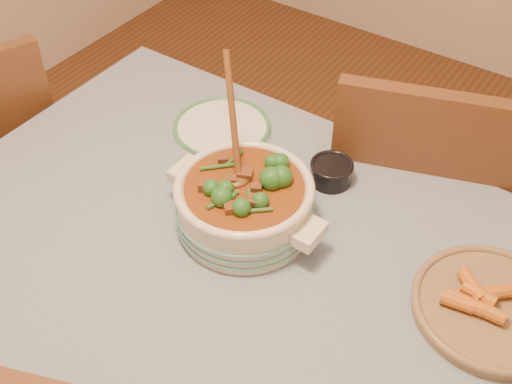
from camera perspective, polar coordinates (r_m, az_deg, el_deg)
dining_table at (r=1.42m, az=1.40°, el=-10.19°), size 1.68×1.08×0.76m
stew_casserole at (r=1.39m, az=-1.05°, el=-0.74°), size 0.38×0.31×0.36m
white_plate at (r=1.69m, az=-3.05°, el=5.71°), size 0.32×0.32×0.02m
condiment_bowl at (r=1.54m, az=6.72°, el=1.87°), size 0.11×0.11×0.06m
fried_plate at (r=1.36m, az=20.21°, el=-9.48°), size 0.40×0.40×0.05m
chair_far at (r=1.86m, az=13.80°, el=-0.22°), size 0.58×0.58×0.98m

